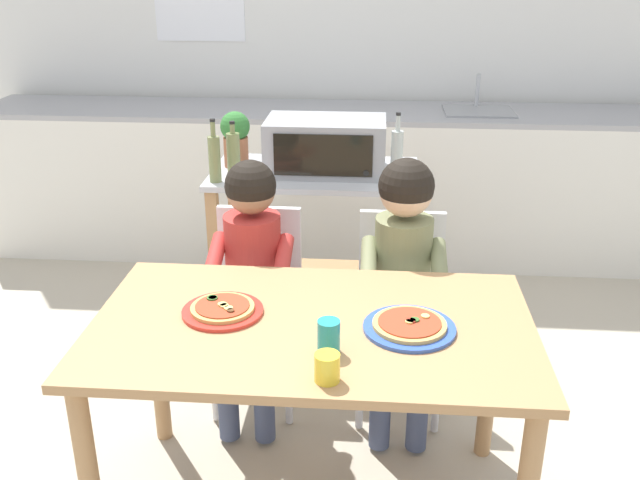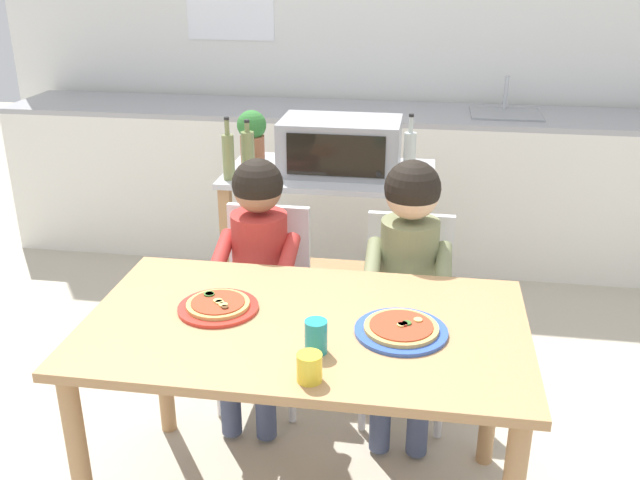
{
  "view_description": "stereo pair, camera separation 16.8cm",
  "coord_description": "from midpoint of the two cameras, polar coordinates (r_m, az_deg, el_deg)",
  "views": [
    {
      "loc": [
        0.18,
        -1.9,
        1.79
      ],
      "look_at": [
        0.0,
        0.3,
        0.87
      ],
      "focal_mm": 39.64,
      "sensor_mm": 36.0,
      "label": 1
    },
    {
      "loc": [
        0.34,
        -1.88,
        1.79
      ],
      "look_at": [
        0.0,
        0.3,
        0.87
      ],
      "focal_mm": 39.64,
      "sensor_mm": 36.0,
      "label": 2
    }
  ],
  "objects": [
    {
      "name": "ground_plane",
      "position": [
        3.44,
        3.36,
        -8.84
      ],
      "size": [
        10.44,
        10.44,
        0.0
      ],
      "primitive_type": "plane",
      "color": "#B7AD99"
    },
    {
      "name": "back_wall_tiled",
      "position": [
        4.58,
        5.87,
        16.9
      ],
      "size": [
        4.91,
        0.13,
        2.7
      ],
      "color": "white",
      "rests_on": "ground"
    },
    {
      "name": "kitchen_counter",
      "position": [
        4.36,
        5.14,
        4.57
      ],
      "size": [
        4.42,
        0.6,
        1.1
      ],
      "color": "silver",
      "rests_on": "ground"
    },
    {
      "name": "kitchen_island_cart",
      "position": [
        3.3,
        2.23,
        0.74
      ],
      "size": [
        0.94,
        0.54,
        0.85
      ],
      "color": "#B7BABF",
      "rests_on": "ground"
    },
    {
      "name": "toaster_oven",
      "position": [
        3.17,
        3.19,
        7.58
      ],
      "size": [
        0.53,
        0.33,
        0.24
      ],
      "color": "#999BA0",
      "rests_on": "kitchen_island_cart"
    },
    {
      "name": "bottle_brown_beer",
      "position": [
        3.0,
        8.83,
        6.54
      ],
      "size": [
        0.05,
        0.05,
        0.31
      ],
      "color": "#ADB7B2",
      "rests_on": "kitchen_island_cart"
    },
    {
      "name": "bottle_tall_green_wine",
      "position": [
        3.13,
        -4.31,
        7.04
      ],
      "size": [
        0.06,
        0.06,
        0.25
      ],
      "color": "olive",
      "rests_on": "kitchen_island_cart"
    },
    {
      "name": "bottle_clear_vinegar",
      "position": [
        3.07,
        -5.86,
        6.79
      ],
      "size": [
        0.05,
        0.05,
        0.27
      ],
      "color": "olive",
      "rests_on": "kitchen_island_cart"
    },
    {
      "name": "potted_herb_plant",
      "position": [
        3.28,
        -4.04,
        8.4
      ],
      "size": [
        0.13,
        0.13,
        0.25
      ],
      "color": "#9E5B3D",
      "rests_on": "kitchen_island_cart"
    },
    {
      "name": "dining_table",
      "position": [
        2.23,
        0.96,
        -8.92
      ],
      "size": [
        1.36,
        0.79,
        0.72
      ],
      "color": "#AD7F51",
      "rests_on": "ground"
    },
    {
      "name": "dining_chair_left",
      "position": [
        2.92,
        -2.82,
        -4.18
      ],
      "size": [
        0.36,
        0.36,
        0.81
      ],
      "color": "silver",
      "rests_on": "ground"
    },
    {
      "name": "dining_chair_right",
      "position": [
        2.86,
        8.7,
        -5.01
      ],
      "size": [
        0.36,
        0.36,
        0.81
      ],
      "color": "silver",
      "rests_on": "ground"
    },
    {
      "name": "child_in_red_shirt",
      "position": [
        2.73,
        -3.4,
        -1.57
      ],
      "size": [
        0.32,
        0.42,
        1.04
      ],
      "color": "#424C6B",
      "rests_on": "ground"
    },
    {
      "name": "child_in_olive_shirt",
      "position": [
        2.66,
        8.94,
        -1.9
      ],
      "size": [
        0.32,
        0.42,
        1.06
      ],
      "color": "#424C6B",
      "rests_on": "ground"
    },
    {
      "name": "pizza_plate_red_rimmed",
      "position": [
        2.26,
        -6.13,
        -5.35
      ],
      "size": [
        0.26,
        0.26,
        0.03
      ],
      "color": "red",
      "rests_on": "dining_table"
    },
    {
      "name": "pizza_plate_blue_rimmed",
      "position": [
        2.14,
        8.83,
        -7.19
      ],
      "size": [
        0.28,
        0.28,
        0.03
      ],
      "color": "#3356B7",
      "rests_on": "dining_table"
    },
    {
      "name": "drinking_cup_yellow",
      "position": [
        1.89,
        1.72,
        -10.3
      ],
      "size": [
        0.07,
        0.07,
        0.08
      ],
      "primitive_type": "cylinder",
      "color": "yellow",
      "rests_on": "dining_table"
    },
    {
      "name": "drinking_cup_teal",
      "position": [
        2.01,
        2.09,
        -7.85
      ],
      "size": [
        0.06,
        0.06,
        0.1
      ],
      "primitive_type": "cylinder",
      "color": "teal",
      "rests_on": "dining_table"
    }
  ]
}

